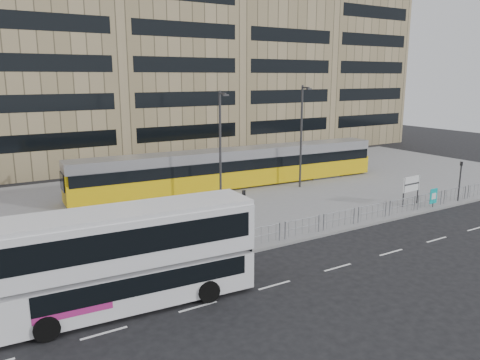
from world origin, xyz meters
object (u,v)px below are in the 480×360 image
tram (235,168)px  station_sign (411,185)px  ad_panel (433,196)px  double_decker_bus (127,255)px  pedestrian (209,224)px  traffic_light_east (460,176)px  lamp_post_east (302,133)px  lamp_post_west (221,143)px  traffic_light_west (244,209)px

tram → station_sign: size_ratio=12.94×
ad_panel → double_decker_bus: bearing=-173.0°
station_sign → pedestrian: size_ratio=1.13×
station_sign → ad_panel: 1.74m
tram → traffic_light_east: (12.24, -13.26, 0.30)m
double_decker_bus → lamp_post_east: 23.73m
tram → ad_panel: tram is taller
lamp_post_west → lamp_post_east: 8.58m
ad_panel → station_sign: bearing=127.6°
pedestrian → lamp_post_east: 15.67m
pedestrian → lamp_post_west: lamp_post_west is taller
station_sign → tram: bearing=120.8°
traffic_light_east → pedestrian: bearing=-162.8°
double_decker_bus → traffic_light_east: 27.34m
tram → traffic_light_east: 18.05m
double_decker_bus → tram: double_decker_bus is taller
double_decker_bus → pedestrian: 8.51m
pedestrian → traffic_light_east: (20.57, -2.31, 1.00)m
tram → lamp_post_east: lamp_post_east is taller
ad_panel → lamp_post_east: size_ratio=0.16×
station_sign → ad_panel: size_ratio=1.57×
ad_panel → traffic_light_west: (-15.84, 1.03, 1.16)m
tram → pedestrian: tram is taller
tram → lamp_post_east: bearing=-30.3°
tram → pedestrian: 13.78m
traffic_light_west → traffic_light_east: (19.04, -0.93, 0.00)m
double_decker_bus → pedestrian: double_decker_bus is taller
lamp_post_west → tram: bearing=48.3°
traffic_light_west → lamp_post_east: (11.54, 9.15, 2.77)m
lamp_post_east → traffic_light_west: bearing=-141.6°
pedestrian → traffic_light_west: 2.30m
traffic_light_west → tram: bearing=38.6°
traffic_light_east → double_decker_bus: bearing=-150.3°
pedestrian → traffic_light_west: (1.54, -1.38, 1.00)m
traffic_light_east → tram: bearing=156.3°
station_sign → traffic_light_east: (4.16, -1.16, 0.45)m
tram → double_decker_bus: bearing=-129.3°
station_sign → lamp_post_west: 14.55m
traffic_light_east → lamp_post_east: bearing=150.2°
station_sign → lamp_post_east: size_ratio=0.25×
tram → pedestrian: size_ratio=14.66×
pedestrian → traffic_light_east: bearing=-93.9°
pedestrian → lamp_post_west: 8.90m
traffic_light_east → lamp_post_west: lamp_post_west is taller
traffic_light_east → station_sign: bearing=-172.0°
station_sign → lamp_post_east: 10.05m
pedestrian → traffic_light_west: bearing=-129.5°
traffic_light_east → lamp_post_east: (-7.49, 10.08, 2.77)m
pedestrian → double_decker_bus: bearing=130.8°
tram → lamp_post_east: size_ratio=3.25×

